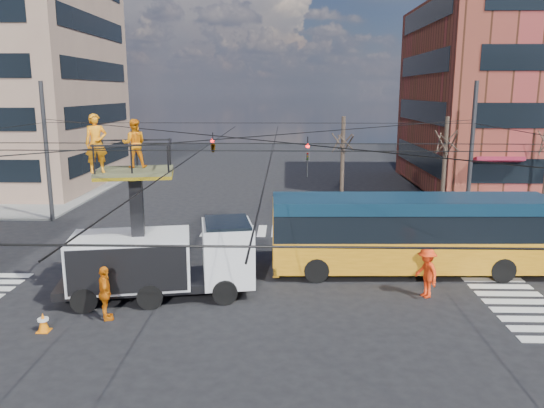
{
  "coord_description": "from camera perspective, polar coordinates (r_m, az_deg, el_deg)",
  "views": [
    {
      "loc": [
        1.65,
        -17.79,
        7.43
      ],
      "look_at": [
        1.11,
        2.64,
        3.08
      ],
      "focal_mm": 35.0,
      "sensor_mm": 36.0,
      "label": 1
    }
  ],
  "objects": [
    {
      "name": "traffic_cone",
      "position": [
        18.55,
        -23.39,
        -11.58
      ],
      "size": [
        0.36,
        0.36,
        0.62
      ],
      "primitive_type": "cone",
      "color": "orange",
      "rests_on": "ground"
    },
    {
      "name": "tree_b",
      "position": [
        32.77,
        18.2,
        6.53
      ],
      "size": [
        2.0,
        2.0,
        6.0
      ],
      "color": "#382B21",
      "rests_on": "ground"
    },
    {
      "name": "overhead_network",
      "position": [
        18.54,
        -3.85,
        2.24
      ],
      "size": [
        24.24,
        24.24,
        8.0
      ],
      "color": "#2D2D30",
      "rests_on": "ground"
    },
    {
      "name": "crosswalks",
      "position": [
        19.35,
        -3.56,
        -10.55
      ],
      "size": [
        22.4,
        22.4,
        0.02
      ],
      "primitive_type": null,
      "color": "silver",
      "rests_on": "ground"
    },
    {
      "name": "worker_ground",
      "position": [
        18.51,
        -17.52,
        -9.15
      ],
      "size": [
        0.83,
        1.17,
        1.84
      ],
      "primitive_type": "imported",
      "rotation": [
        0.0,
        0.0,
        1.96
      ],
      "color": "orange",
      "rests_on": "ground"
    },
    {
      "name": "utility_truck",
      "position": [
        19.72,
        -11.85,
        -3.87
      ],
      "size": [
        7.3,
        3.63,
        6.72
      ],
      "rotation": [
        0.0,
        0.0,
        0.18
      ],
      "color": "black",
      "rests_on": "ground"
    },
    {
      "name": "ground",
      "position": [
        19.35,
        -3.56,
        -10.58
      ],
      "size": [
        120.0,
        120.0,
        0.0
      ],
      "primitive_type": "plane",
      "color": "black",
      "rests_on": "ground"
    },
    {
      "name": "city_bus",
      "position": [
        22.62,
        14.66,
        -2.98
      ],
      "size": [
        11.48,
        2.93,
        3.2
      ],
      "rotation": [
        0.0,
        0.0,
        0.03
      ],
      "color": "#BE7311",
      "rests_on": "ground"
    },
    {
      "name": "flagger",
      "position": [
        20.33,
        16.28,
        -7.11
      ],
      "size": [
        1.05,
        1.37,
        1.87
      ],
      "primitive_type": "imported",
      "rotation": [
        0.0,
        0.0,
        -1.24
      ],
      "color": "#FF3810",
      "rests_on": "ground"
    },
    {
      "name": "tree_a",
      "position": [
        31.59,
        7.65,
        6.84
      ],
      "size": [
        2.0,
        2.0,
        6.0
      ],
      "color": "#382B21",
      "rests_on": "ground"
    }
  ]
}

